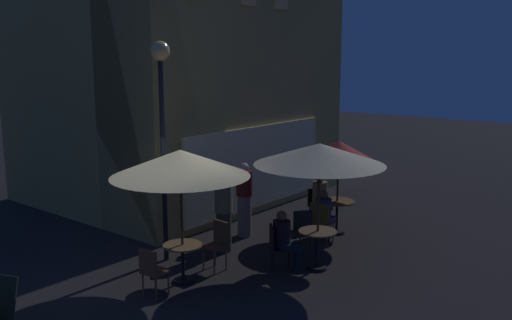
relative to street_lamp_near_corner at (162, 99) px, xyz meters
The scene contains 20 objects.
ground_plane 3.53m from the street_lamp_near_corner, 140.03° to the right, with size 60.00×60.00×0.00m, color black.
cafe_building 4.03m from the street_lamp_near_corner, 43.28° to the left, with size 7.54×6.60×7.73m.
street_lamp_near_corner is the anchor object (origin of this frame).
cafe_table_0 4.06m from the street_lamp_near_corner, 60.63° to the right, with size 0.74×0.74×0.77m.
cafe_table_1 4.86m from the street_lamp_near_corner, 26.33° to the right, with size 0.80×0.80×0.78m.
cafe_table_2 2.99m from the street_lamp_near_corner, 117.78° to the right, with size 0.71×0.71×0.72m.
patio_umbrella_0 3.20m from the street_lamp_near_corner, 60.63° to the right, with size 2.48×2.48×2.47m.
patio_umbrella_1 4.29m from the street_lamp_near_corner, 26.33° to the right, with size 1.94×1.94×2.18m.
patio_umbrella_2 1.60m from the street_lamp_near_corner, 117.78° to the right, with size 2.48×2.48×2.46m.
cafe_chair_0 3.92m from the street_lamp_near_corner, 44.05° to the right, with size 0.57×0.57×0.91m.
cafe_chair_1 3.55m from the street_lamp_near_corner, 65.78° to the right, with size 0.60×0.60×0.89m.
cafe_chair_2 4.94m from the street_lamp_near_corner, 14.89° to the right, with size 0.56×0.56×0.89m.
cafe_chair_3 4.32m from the street_lamp_near_corner, 34.73° to the right, with size 0.49×0.49×0.94m.
cafe_chair_4 2.93m from the street_lamp_near_corner, 75.32° to the right, with size 0.42×0.42×0.95m.
cafe_chair_5 3.26m from the street_lamp_near_corner, 139.64° to the right, with size 0.42×0.42×0.88m.
patron_seated_0 3.53m from the street_lamp_near_corner, 64.57° to the right, with size 0.52×0.52×1.19m.
patron_seated_1 4.82m from the street_lamp_near_corner, 16.79° to the right, with size 0.47×0.54×1.29m.
patron_seated_2 4.33m from the street_lamp_near_corner, 33.05° to the right, with size 0.55×0.40×1.20m.
patron_standing_3 3.24m from the street_lamp_near_corner, ahead, with size 0.37×0.37×1.71m.
patron_standing_4 2.74m from the street_lamp_near_corner, 26.44° to the right, with size 0.38×0.38×1.63m.
Camera 1 is at (-6.15, -7.24, 4.09)m, focal length 39.03 mm.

